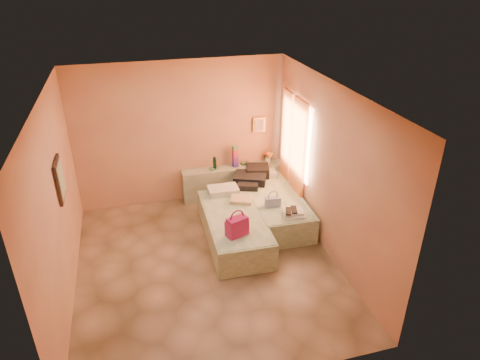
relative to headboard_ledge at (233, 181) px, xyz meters
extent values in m
plane|color=tan|center=(-0.98, -2.10, -0.33)|extent=(4.50, 4.50, 0.00)
cube|color=tan|center=(-0.98, 0.15, 1.07)|extent=(4.00, 0.02, 2.80)
cube|color=tan|center=(-2.98, -2.10, 1.07)|extent=(0.02, 4.50, 2.80)
cube|color=tan|center=(1.02, -2.10, 1.07)|extent=(0.02, 4.50, 2.80)
cube|color=silver|center=(-0.98, -2.10, 2.47)|extent=(4.00, 4.50, 0.02)
cube|color=#FFC89E|center=(1.00, -0.85, 1.18)|extent=(0.02, 1.10, 1.40)
cube|color=#FF863C|center=(0.96, -1.00, 0.82)|extent=(0.05, 0.55, 2.20)
cube|color=#FF863C|center=(0.96, -0.40, 0.82)|extent=(0.05, 0.45, 2.20)
cube|color=black|center=(-2.95, -1.70, 1.28)|extent=(0.04, 0.50, 0.60)
cube|color=#C19040|center=(0.57, 0.12, 1.12)|extent=(0.25, 0.04, 0.30)
cube|color=#AEB795|center=(0.00, 0.00, 0.00)|extent=(2.05, 0.30, 0.65)
cube|color=beige|center=(-0.38, -1.54, -0.08)|extent=(0.96, 2.03, 0.50)
cube|color=beige|center=(0.52, -1.05, -0.08)|extent=(0.96, 2.03, 0.50)
cylinder|color=#153C20|center=(-0.37, 0.00, 0.45)|extent=(0.08, 0.08, 0.25)
cube|color=#AF155A|center=(0.06, 0.01, 0.55)|extent=(0.11, 0.11, 0.44)
cylinder|color=#49865B|center=(-0.42, -0.01, 0.34)|extent=(0.16, 0.16, 0.03)
cube|color=#22412D|center=(0.28, 0.08, 0.34)|extent=(0.19, 0.15, 0.03)
cube|color=white|center=(0.76, 0.04, 0.46)|extent=(0.23, 0.23, 0.28)
cube|color=#AF155A|center=(-0.48, -2.12, 0.34)|extent=(0.39, 0.30, 0.32)
cube|color=tan|center=(-0.13, -1.12, 0.21)|extent=(0.46, 0.42, 0.06)
cube|color=black|center=(0.30, -0.43, 0.27)|extent=(0.85, 0.85, 0.20)
cube|color=#3A4D8B|center=(0.36, -1.44, 0.26)|extent=(0.28, 0.15, 0.17)
cube|color=white|center=(0.60, -1.82, 0.23)|extent=(0.40, 0.36, 0.10)
cube|color=black|center=(0.54, -1.84, 0.29)|extent=(0.25, 0.29, 0.02)
camera|label=1|loc=(-1.91, -7.53, 4.01)|focal=32.00mm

